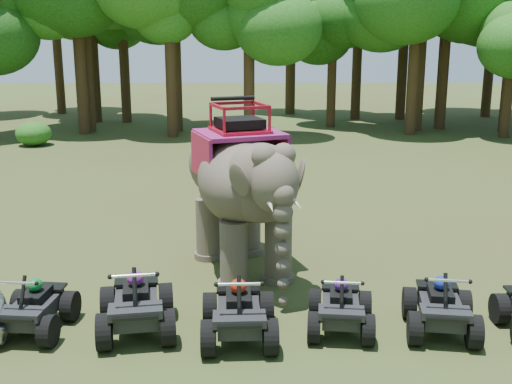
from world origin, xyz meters
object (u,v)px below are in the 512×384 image
(atv_1, at_px, (136,297))
(atv_4, at_px, (441,300))
(elephant, at_px, (241,187))
(atv_0, at_px, (33,301))
(atv_3, at_px, (341,300))
(atv_2, at_px, (239,304))

(atv_1, bearing_deg, atv_4, -9.58)
(elephant, relative_size, atv_4, 2.73)
(atv_0, xyz_separation_m, atv_1, (1.84, -0.04, 0.08))
(atv_3, bearing_deg, atv_2, -163.43)
(atv_2, bearing_deg, atv_1, 168.55)
(atv_3, height_order, atv_4, atv_4)
(elephant, xyz_separation_m, atv_1, (-1.87, -3.10, -1.24))
(atv_2, bearing_deg, atv_0, 172.88)
(atv_0, bearing_deg, atv_4, 4.95)
(atv_1, relative_size, atv_2, 1.03)
(elephant, xyz_separation_m, atv_2, (-0.04, -3.42, -1.26))
(elephant, height_order, atv_4, elephant)
(atv_0, bearing_deg, elephant, 45.56)
(atv_0, bearing_deg, atv_2, 0.61)
(atv_0, relative_size, atv_2, 0.91)
(atv_3, xyz_separation_m, atv_4, (1.78, -0.09, 0.04))
(atv_1, relative_size, atv_4, 1.09)
(atv_2, bearing_deg, atv_3, 7.62)
(atv_4, bearing_deg, atv_1, -172.02)
(atv_0, height_order, atv_1, atv_1)
(elephant, distance_m, atv_1, 3.83)
(elephant, bearing_deg, atv_4, -60.99)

